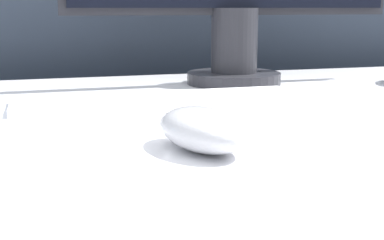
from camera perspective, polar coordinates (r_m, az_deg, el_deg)
partition_panel at (r=1.22m, az=-8.30°, el=-2.33°), size 5.00×0.03×1.20m
computer_mouse_near at (r=0.50m, az=1.14°, el=-1.01°), size 0.09×0.13×0.04m
keyboard at (r=0.66m, az=-3.24°, el=1.41°), size 0.38×0.12×0.02m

